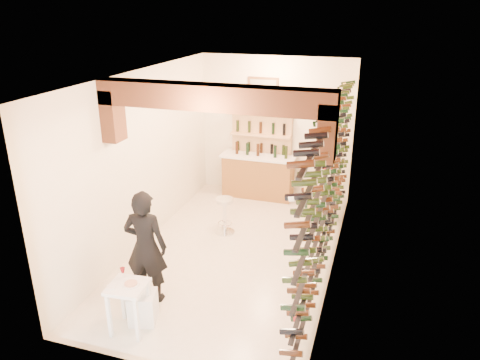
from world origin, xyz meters
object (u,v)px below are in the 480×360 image
(tasting_table, at_px, (128,293))
(crate_lower, at_px, (318,212))
(white_stool, at_px, (143,307))
(wine_rack, at_px, (325,182))
(person, at_px, (146,247))
(back_counter, at_px, (258,175))
(chrome_barstool, at_px, (225,213))

(tasting_table, distance_m, crate_lower, 4.79)
(white_stool, bearing_deg, wine_rack, 46.04)
(wine_rack, bearing_deg, person, -143.85)
(white_stool, height_order, person, person)
(back_counter, height_order, white_stool, back_counter)
(back_counter, relative_size, chrome_barstool, 2.32)
(tasting_table, xyz_separation_m, chrome_barstool, (0.29, 3.11, -0.17))
(person, bearing_deg, wine_rack, -150.10)
(wine_rack, xyz_separation_m, chrome_barstool, (-1.95, 0.65, -1.12))
(tasting_table, bearing_deg, crate_lower, 61.53)
(person, relative_size, crate_lower, 4.13)
(back_counter, xyz_separation_m, tasting_table, (-0.42, -5.10, 0.06))
(crate_lower, bearing_deg, back_counter, 153.85)
(white_stool, bearing_deg, person, 109.74)
(back_counter, height_order, person, person)
(back_counter, relative_size, tasting_table, 1.94)
(back_counter, bearing_deg, person, -96.84)
(wine_rack, relative_size, white_stool, 12.43)
(tasting_table, xyz_separation_m, white_stool, (0.08, 0.21, -0.36))
(wine_rack, bearing_deg, chrome_barstool, 161.61)
(crate_lower, bearing_deg, chrome_barstool, -142.93)
(person, distance_m, chrome_barstool, 2.45)
(person, distance_m, crate_lower, 4.23)
(tasting_table, bearing_deg, person, 93.88)
(tasting_table, bearing_deg, wine_rack, 43.14)
(wine_rack, xyz_separation_m, white_stool, (-2.17, -2.25, -1.32))
(back_counter, distance_m, person, 4.41)
(white_stool, bearing_deg, tasting_table, -111.45)
(wine_rack, distance_m, tasting_table, 3.46)
(chrome_barstool, bearing_deg, person, -99.59)
(white_stool, height_order, crate_lower, white_stool)
(wine_rack, height_order, crate_lower, wine_rack)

